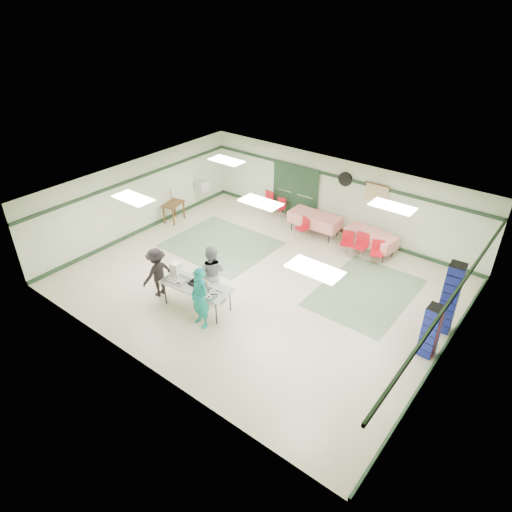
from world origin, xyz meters
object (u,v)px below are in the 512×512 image
Objects in this scene: volunteer_grey at (212,273)px; serving_table at (196,286)px; crate_stack_blue_a at (450,298)px; broom at (173,204)px; chair_b at (347,240)px; dining_table_a at (371,237)px; chair_loose_b at (268,200)px; crate_stack_red at (431,331)px; printer_table at (173,206)px; volunteer_dark at (157,272)px; dining_table_b at (315,219)px; chair_a at (361,243)px; crate_stack_blue_b at (431,331)px; chair_loose_a at (281,206)px; volunteer_teal at (200,298)px; office_printer at (202,186)px; chair_d at (303,226)px; chair_c at (377,250)px.

serving_table is at bearing 62.71° from volunteer_grey.
crate_stack_blue_a is 10.39m from broom.
chair_b is 0.41× the size of crate_stack_blue_a.
chair_loose_b is at bearing -174.59° from dining_table_a.
crate_stack_red is 1.54× the size of printer_table.
volunteer_dark is 1.65× the size of chair_loose_b.
serving_table is 5.82m from dining_table_b.
crate_stack_blue_b is at bearing -42.86° from chair_a.
chair_loose_a is 0.54× the size of crate_stack_blue_b.
volunteer_teal is at bearing -44.97° from serving_table.
chair_loose_b is at bearing 168.95° from chair_a.
office_printer is at bearing -163.27° from chair_loose_a.
crate_stack_blue_a is (5.65, -1.93, 0.52)m from chair_d.
crate_stack_blue_b reaches higher than chair_loose_b.
crate_stack_red is 10.37m from printer_table.
chair_loose_a is at bearing 151.06° from crate_stack_blue_b.
chair_loose_a is 4.12m from broom.
chair_b is 0.89× the size of printer_table.
printer_table is (-4.53, 3.36, -0.09)m from serving_table.
dining_table_b is at bearing 147.86° from chair_c.
chair_d is at bearing 11.18° from office_printer.
office_printer is at bearing 125.43° from serving_table.
chair_loose_a is at bearing -174.83° from volunteer_dark.
dining_table_b is (-0.38, 6.29, -0.30)m from volunteer_teal.
dining_table_b is 4.85m from office_printer.
crate_stack_blue_a is at bearing -27.85° from dining_table_a.
chair_b is at bearing -134.39° from volunteer_grey.
chair_b is (3.20, 5.48, -0.26)m from volunteer_dark.
crate_stack_blue_b reaches higher than chair_b.
chair_a is (-0.08, -0.56, -0.01)m from dining_table_a.
printer_table is (-4.57, 2.79, -0.24)m from volunteer_grey.
dining_table_a is 4.55m from chair_loose_b.
crate_stack_red reaches higher than office_printer.
crate_stack_red is at bearing 90.00° from crate_stack_blue_b.
volunteer_teal is 6.53m from broom.
volunteer_grey is at bearing 124.09° from volunteer_dark.
volunteer_grey is 0.92× the size of dining_table_b.
crate_stack_blue_a is at bearing 4.06° from broom.
volunteer_grey is 5.36m from printer_table.
chair_a reaches higher than chair_b.
crate_stack_red is 3.06× the size of office_printer.
broom reaches higher than chair_loose_b.
volunteer_dark is 1.85× the size of chair_b.
chair_d is at bearing 25.53° from broom.
chair_a is at bearing -88.60° from dining_table_a.
dining_table_b is 6.65m from crate_stack_blue_b.
serving_table is at bearing -39.79° from office_printer.
volunteer_teal reaches higher than broom.
chair_a is 0.58m from chair_c.
volunteer_teal is 5.86m from chair_b.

